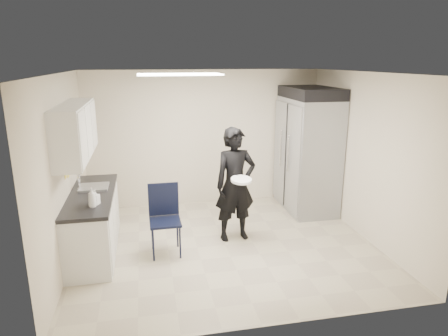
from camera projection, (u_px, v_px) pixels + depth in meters
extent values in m
plane|color=tan|center=(225.00, 245.00, 6.18)|extent=(4.50, 4.50, 0.00)
plane|color=silver|center=(226.00, 73.00, 5.50)|extent=(4.50, 4.50, 0.00)
plane|color=beige|center=(205.00, 138.00, 7.73)|extent=(4.50, 0.00, 4.50)
plane|color=beige|center=(63.00, 172.00, 5.41)|extent=(0.00, 4.00, 4.00)
plane|color=beige|center=(366.00, 157.00, 6.27)|extent=(0.00, 4.00, 4.00)
cube|color=white|center=(179.00, 74.00, 5.77)|extent=(1.20, 0.60, 0.02)
cube|color=silver|center=(93.00, 224.00, 5.89)|extent=(0.60, 1.90, 0.86)
cube|color=black|center=(91.00, 195.00, 5.77)|extent=(0.64, 1.95, 0.05)
cube|color=gray|center=(94.00, 191.00, 6.01)|extent=(0.42, 0.40, 0.14)
cylinder|color=silver|center=(79.00, 182.00, 5.93)|extent=(0.02, 0.02, 0.24)
cube|color=silver|center=(75.00, 131.00, 5.49)|extent=(0.35, 1.80, 0.75)
cube|color=black|center=(83.00, 132.00, 6.62)|extent=(0.22, 0.30, 0.35)
cube|color=yellow|center=(66.00, 176.00, 5.53)|extent=(0.00, 0.12, 0.07)
cube|color=yellow|center=(68.00, 175.00, 5.73)|extent=(0.00, 0.12, 0.07)
cube|color=gray|center=(307.00, 155.00, 7.46)|extent=(0.80, 1.35, 2.10)
cube|color=black|center=(311.00, 93.00, 7.16)|extent=(0.80, 1.35, 0.20)
cube|color=black|center=(165.00, 222.00, 5.78)|extent=(0.45, 0.45, 1.00)
imported|color=black|center=(235.00, 185.00, 6.20)|extent=(0.71, 0.52, 1.80)
cylinder|color=white|center=(241.00, 180.00, 5.93)|extent=(0.35, 0.35, 0.04)
imported|color=silver|center=(92.00, 197.00, 5.20)|extent=(0.12, 0.12, 0.27)
imported|color=#9F9DA8|center=(95.00, 197.00, 5.30)|extent=(0.12, 0.12, 0.20)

